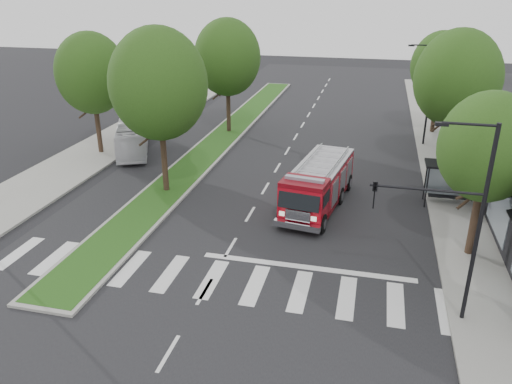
% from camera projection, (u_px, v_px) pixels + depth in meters
% --- Properties ---
extents(ground, '(140.00, 140.00, 0.00)m').
position_uv_depth(ground, '(231.00, 247.00, 25.09)').
color(ground, black).
rests_on(ground, ground).
extents(sidewalk_right, '(5.00, 80.00, 0.15)m').
position_uv_depth(sidewalk_right, '(466.00, 193.00, 31.31)').
color(sidewalk_right, gray).
rests_on(sidewalk_right, ground).
extents(sidewalk_left, '(5.00, 80.00, 0.15)m').
position_uv_depth(sidewalk_left, '(82.00, 160.00, 37.16)').
color(sidewalk_left, gray).
rests_on(sidewalk_left, ground).
extents(median, '(3.00, 50.00, 0.15)m').
position_uv_depth(median, '(222.00, 138.00, 42.48)').
color(median, gray).
rests_on(median, ground).
extents(bus_shelter, '(3.20, 1.60, 2.61)m').
position_uv_depth(bus_shelter, '(453.00, 173.00, 29.17)').
color(bus_shelter, black).
rests_on(bus_shelter, ground).
extents(tree_right_near, '(4.40, 4.40, 8.05)m').
position_uv_depth(tree_right_near, '(488.00, 148.00, 22.25)').
color(tree_right_near, black).
rests_on(tree_right_near, ground).
extents(tree_right_mid, '(5.60, 5.60, 9.72)m').
position_uv_depth(tree_right_mid, '(457.00, 79.00, 32.61)').
color(tree_right_mid, black).
rests_on(tree_right_mid, ground).
extents(tree_right_far, '(5.00, 5.00, 8.73)m').
position_uv_depth(tree_right_far, '(441.00, 66.00, 41.82)').
color(tree_right_far, black).
rests_on(tree_right_far, ground).
extents(tree_median_near, '(5.80, 5.80, 10.16)m').
position_uv_depth(tree_median_near, '(159.00, 84.00, 29.11)').
color(tree_median_near, black).
rests_on(tree_median_near, ground).
extents(tree_median_far, '(5.60, 5.60, 9.72)m').
position_uv_depth(tree_median_far, '(227.00, 57.00, 41.78)').
color(tree_median_far, black).
rests_on(tree_median_far, ground).
extents(tree_left_mid, '(5.20, 5.20, 9.16)m').
position_uv_depth(tree_left_mid, '(91.00, 73.00, 36.47)').
color(tree_left_mid, black).
rests_on(tree_left_mid, ground).
extents(streetlight_right_near, '(4.08, 0.22, 8.00)m').
position_uv_depth(streetlight_right_near, '(456.00, 211.00, 18.06)').
color(streetlight_right_near, black).
rests_on(streetlight_right_near, ground).
extents(streetlight_right_far, '(2.11, 0.20, 8.00)m').
position_uv_depth(streetlight_right_far, '(428.00, 91.00, 39.02)').
color(streetlight_right_far, black).
rests_on(streetlight_right_far, ground).
extents(fire_engine, '(3.66, 8.57, 2.88)m').
position_uv_depth(fire_engine, '(318.00, 185.00, 29.17)').
color(fire_engine, '#65050D').
rests_on(fire_engine, ground).
extents(city_bus, '(5.66, 9.17, 2.53)m').
position_uv_depth(city_bus, '(133.00, 134.00, 39.38)').
color(city_bus, silver).
rests_on(city_bus, ground).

